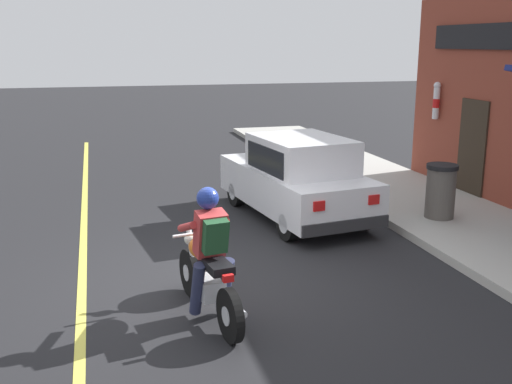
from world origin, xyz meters
TOP-DOWN VIEW (x-y plane):
  - ground_plane at (0.00, 0.00)m, footprint 80.00×80.00m
  - sidewalk_curb at (4.79, 3.00)m, footprint 2.60×22.00m
  - lane_stripe at (-1.80, 3.00)m, footprint 0.12×19.80m
  - motorcycle_with_rider at (-0.29, -1.05)m, footprint 0.67×2.01m
  - car_hatchback at (2.08, 2.68)m, footprint 2.13×3.96m
  - trash_bin at (4.46, 1.59)m, footprint 0.56×0.56m

SIDE VIEW (x-z plane):
  - ground_plane at x=0.00m, z-range 0.00..0.00m
  - lane_stripe at x=-1.80m, z-range 0.00..0.01m
  - sidewalk_curb at x=4.79m, z-range 0.00..0.14m
  - trash_bin at x=4.46m, z-range 0.15..1.13m
  - motorcycle_with_rider at x=-0.29m, z-range -0.13..1.49m
  - car_hatchback at x=2.08m, z-range -0.02..1.55m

